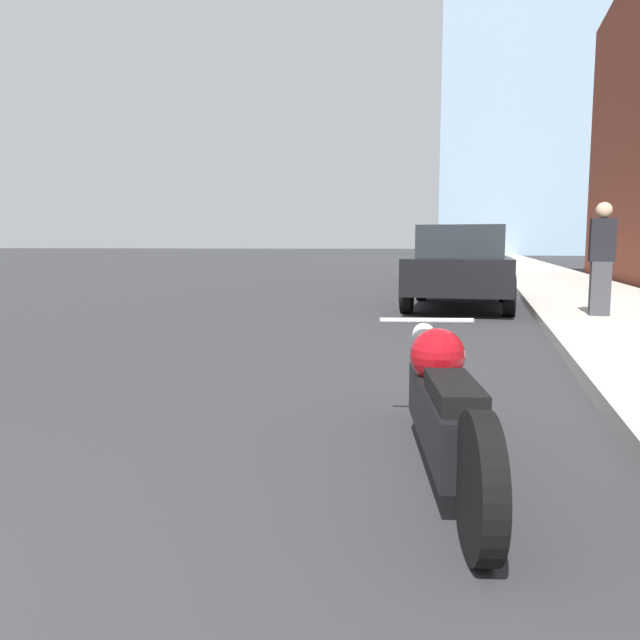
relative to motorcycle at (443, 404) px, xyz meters
name	(u,v)px	position (x,y,z in m)	size (l,w,h in m)	color
sidewalk	(522,264)	(2.56, 36.88, -0.30)	(2.99, 240.00, 0.15)	#B2ADA3
motorcycle	(443,404)	(0.00, 0.00, 0.00)	(0.78, 2.46, 0.76)	black
parked_car_black	(461,266)	(-0.22, 9.27, 0.45)	(1.99, 4.42, 1.60)	black
parked_car_white	(480,254)	(0.09, 22.03, 0.52)	(1.86, 4.43, 1.83)	silver
pedestrian	(602,258)	(1.96, 6.98, 0.67)	(0.36, 0.24, 1.73)	#38383D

